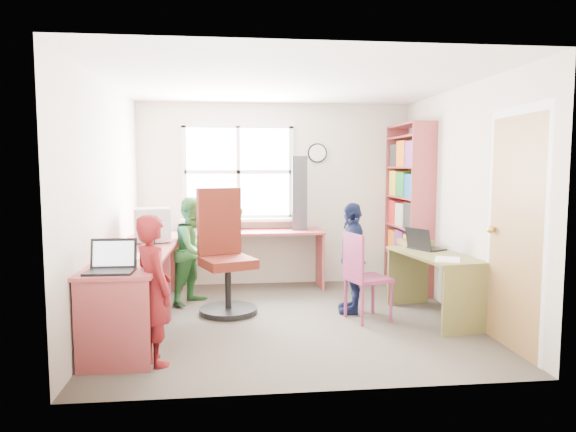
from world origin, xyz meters
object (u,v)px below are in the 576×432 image
Objects in this scene: l_desk at (156,286)px; person_red at (153,290)px; cd_tower at (299,193)px; person_navy at (352,258)px; laptop_right at (423,245)px; potted_plant at (237,219)px; swivel_chair at (225,259)px; crt_monitor at (153,225)px; bookshelf at (408,211)px; right_desk at (435,271)px; laptop_left at (111,264)px; person_green at (195,250)px; wooden_chair at (362,273)px.

person_red is (0.09, -0.75, 0.14)m from l_desk.
cd_tower reaches higher than person_navy.
laptop_right is 1.49× the size of potted_plant.
potted_plant is at bearing -175.06° from cd_tower.
cd_tower is (0.96, 1.07, 0.65)m from swivel_chair.
bookshelf is at bearing 1.92° from crt_monitor.
person_red is at bearing -142.27° from bookshelf.
potted_plant is at bearing 34.15° from crt_monitor.
swivel_chair is at bearing -161.12° from bookshelf.
swivel_chair is 1.12× the size of person_navy.
crt_monitor is 0.45× the size of cd_tower.
right_desk is 2.10m from cd_tower.
bookshelf is 5.69× the size of laptop_left.
person_green is at bearing -37.71° from person_red.
person_green is at bearing 17.22° from crt_monitor.
person_navy is at bearing -18.76° from crt_monitor.
wooden_chair is 1.96m from person_green.
right_desk is at bearing -75.94° from person_green.
person_red reaches higher than crt_monitor.
bookshelf reaches higher than person_navy.
potted_plant is at bearing 173.08° from bookshelf.
bookshelf is at bearing -48.19° from person_green.
person_red is at bearing -132.92° from swivel_chair.
wooden_chair is 3.08× the size of potted_plant.
person_navy is (-0.77, 0.04, -0.14)m from laptop_right.
laptop_left reaches higher than l_desk.
laptop_right is (3.00, 1.18, -0.08)m from laptop_left.
person_green is (0.29, 1.07, 0.16)m from l_desk.
crt_monitor is 1.28m from potted_plant.
swivel_chair reaches higher than person_green.
crt_monitor is 2.20m from person_navy.
potted_plant is at bearing 112.20° from wooden_chair.
bookshelf is at bearing -83.82° from person_red.
l_desk is 0.77m from person_red.
l_desk is 1.95m from potted_plant.
wooden_chair is at bearing -125.80° from bookshelf.
crt_monitor is 1.59m from laptop_left.
crt_monitor is at bearing 146.31° from wooden_chair.
bookshelf is 3.65m from person_red.
swivel_chair is 1.12m from potted_plant.
wooden_chair is 0.76× the size of person_navy.
wooden_chair is 1.78m from cd_tower.
cd_tower reaches higher than swivel_chair.
person_navy reaches higher than wooden_chair.
laptop_left is at bearing -143.62° from swivel_chair.
potted_plant reaches higher than laptop_right.
cd_tower is (-1.37, 0.27, 0.23)m from bookshelf.
person_red is (-2.68, -1.20, -0.13)m from laptop_right.
l_desk is at bearing 175.51° from right_desk.
right_desk is 3.35× the size of laptop_left.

